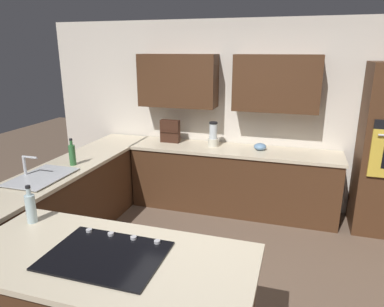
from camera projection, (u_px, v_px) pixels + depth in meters
ground_plane at (208, 284)px, 3.43m from camera, size 14.00×14.00×0.00m
wall_back at (241, 107)px, 4.91m from camera, size 6.00×0.44×2.60m
lower_cabinets_back at (232, 181)px, 4.91m from camera, size 2.80×0.60×0.86m
countertop_back at (234, 150)px, 4.78m from camera, size 2.84×0.64×0.04m
lower_cabinets_side at (77, 199)px, 4.32m from camera, size 0.60×2.90×0.86m
countertop_side at (73, 164)px, 4.19m from camera, size 0.64×2.94×0.04m
island_top at (106, 259)px, 2.30m from camera, size 1.97×0.92×0.04m
sink_unit at (41, 177)px, 3.68m from camera, size 0.46×0.70×0.23m
cooktop at (106, 255)px, 2.30m from camera, size 0.76×0.56×0.03m
blender at (213, 136)px, 4.86m from camera, size 0.15×0.15×0.34m
mixing_bowl at (260, 147)px, 4.71m from camera, size 0.17×0.17×0.09m
spice_rack at (170, 131)px, 5.07m from camera, size 0.28×0.11×0.33m
dish_soap_bottle at (72, 154)px, 4.07m from camera, size 0.08×0.08×0.32m
oil_bottle at (31, 208)px, 2.71m from camera, size 0.08×0.08×0.31m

